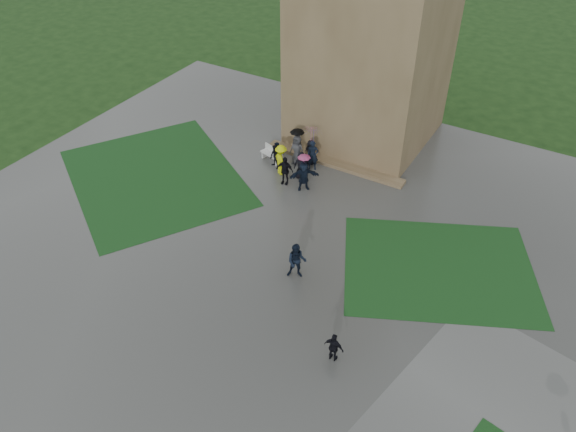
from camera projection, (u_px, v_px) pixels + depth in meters
The scene contains 9 objects.
ground at pixel (235, 268), 27.07m from camera, with size 120.00×120.00×0.00m, color black.
plaza at pixel (257, 245), 28.42m from camera, with size 34.00×34.00×0.02m, color #3B3B38.
lawn_inset_left at pixel (155, 177), 33.16m from camera, with size 11.00×9.00×0.01m, color #123415.
lawn_inset_right at pixel (439, 268), 27.04m from camera, with size 9.00×7.00×0.01m, color #123415.
tower_plinth at pixel (334, 163), 34.16m from camera, with size 9.00×0.80×0.22m, color brown.
bench at pixel (272, 154), 34.32m from camera, with size 1.63×0.90×0.90m.
visitor_cluster at pixel (298, 156), 32.78m from camera, with size 3.81×3.84×2.69m.
pedestrian_mid at pixel (297, 261), 26.06m from camera, with size 0.92×0.53×1.90m, color black.
pedestrian_near at pixel (334, 347), 22.41m from camera, with size 0.85×0.48×1.45m, color black.
Camera 1 is at (12.25, -15.65, 18.73)m, focal length 35.00 mm.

